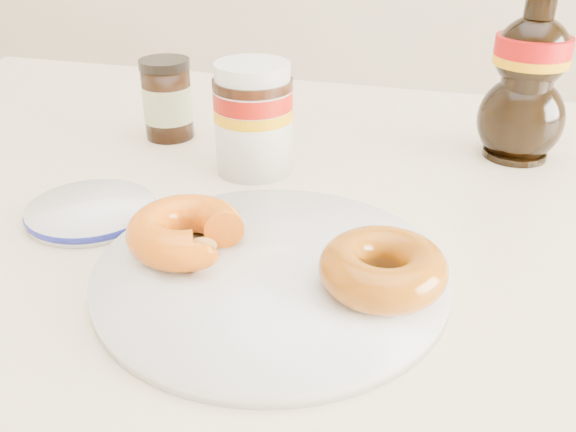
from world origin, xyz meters
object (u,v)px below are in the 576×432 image
(nutella_jar, at_px, (253,114))
(blue_rim_saucer, at_px, (91,210))
(donut_whole, at_px, (383,268))
(plate, at_px, (271,273))
(dark_jar, at_px, (167,100))
(dining_table, at_px, (321,289))
(donut_bitten, at_px, (186,231))
(syrup_bottle, at_px, (528,77))

(nutella_jar, relative_size, blue_rim_saucer, 0.97)
(donut_whole, bearing_deg, blue_rim_saucer, 167.82)
(plate, relative_size, dark_jar, 2.92)
(dining_table, relative_size, donut_bitten, 14.20)
(plate, relative_size, blue_rim_saucer, 2.30)
(plate, distance_m, nutella_jar, 0.23)
(plate, xyz_separation_m, syrup_bottle, (0.20, 0.33, 0.09))
(blue_rim_saucer, bearing_deg, syrup_bottle, 34.47)
(plate, height_order, syrup_bottle, syrup_bottle)
(plate, distance_m, donut_bitten, 0.08)
(syrup_bottle, bearing_deg, dining_table, -130.26)
(donut_bitten, height_order, syrup_bottle, syrup_bottle)
(dining_table, bearing_deg, plate, -97.53)
(donut_bitten, distance_m, dark_jar, 0.31)
(dining_table, height_order, plate, plate)
(donut_bitten, height_order, nutella_jar, nutella_jar)
(plate, bearing_deg, dark_jar, 128.51)
(donut_bitten, bearing_deg, blue_rim_saucer, 133.39)
(donut_whole, xyz_separation_m, syrup_bottle, (0.11, 0.34, 0.06))
(nutella_jar, distance_m, dark_jar, 0.15)
(dark_jar, bearing_deg, dining_table, -34.14)
(nutella_jar, xyz_separation_m, dark_jar, (-0.14, 0.07, -0.02))
(plate, distance_m, syrup_bottle, 0.40)
(donut_bitten, xyz_separation_m, donut_whole, (0.17, -0.01, 0.00))
(donut_bitten, relative_size, blue_rim_saucer, 0.79)
(dining_table, height_order, dark_jar, dark_jar)
(dining_table, xyz_separation_m, syrup_bottle, (0.18, 0.21, 0.18))
(dining_table, height_order, blue_rim_saucer, blue_rim_saucer)
(dining_table, relative_size, blue_rim_saucer, 11.22)
(donut_bitten, relative_size, syrup_bottle, 0.52)
(blue_rim_saucer, bearing_deg, plate, -16.20)
(dining_table, relative_size, dark_jar, 14.23)
(dark_jar, bearing_deg, plate, -51.49)
(donut_bitten, xyz_separation_m, syrup_bottle, (0.27, 0.33, 0.06))
(plate, distance_m, blue_rim_saucer, 0.21)
(dining_table, height_order, donut_whole, donut_whole)
(nutella_jar, height_order, blue_rim_saucer, nutella_jar)
(donut_whole, bearing_deg, nutella_jar, 129.38)
(donut_whole, distance_m, nutella_jar, 0.28)
(dining_table, height_order, nutella_jar, nutella_jar)
(plate, bearing_deg, nutella_jar, 112.13)
(plate, height_order, donut_bitten, donut_bitten)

